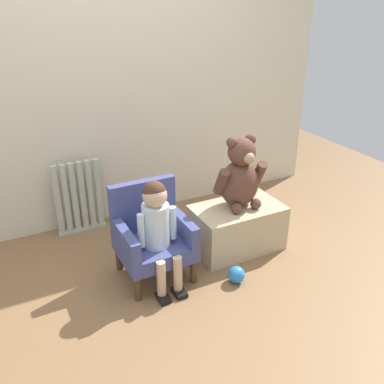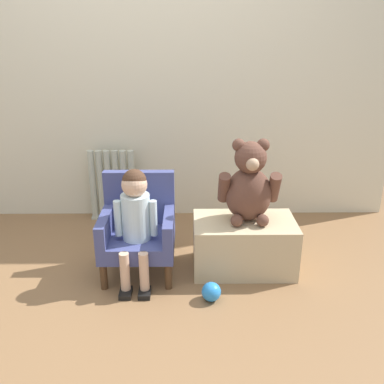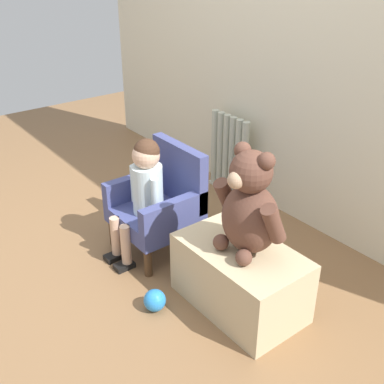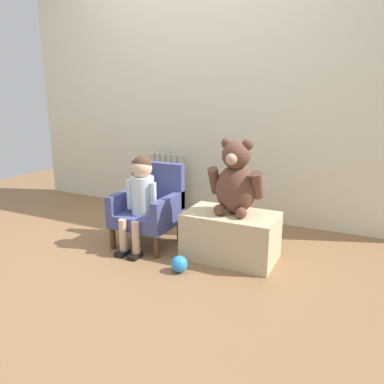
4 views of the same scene
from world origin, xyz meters
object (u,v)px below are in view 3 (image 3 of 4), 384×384
(large_teddy_bear, at_px, (250,207))
(radiator, at_px, (229,155))
(toy_ball, at_px, (155,300))
(child_figure, at_px, (144,183))
(child_armchair, at_px, (161,203))
(low_bench, at_px, (240,277))

(large_teddy_bear, bearing_deg, radiator, 142.31)
(large_teddy_bear, distance_m, toy_ball, 0.67)
(child_figure, bearing_deg, child_armchair, 90.00)
(child_armchair, distance_m, child_figure, 0.19)
(child_armchair, xyz_separation_m, large_teddy_bear, (0.68, 0.02, 0.27))
(large_teddy_bear, bearing_deg, child_armchair, -177.89)
(radiator, distance_m, large_teddy_bear, 1.25)
(child_armchair, distance_m, large_teddy_bear, 0.73)
(radiator, distance_m, low_bench, 1.22)
(low_bench, height_order, large_teddy_bear, large_teddy_bear)
(low_bench, bearing_deg, child_armchair, -179.50)
(radiator, bearing_deg, child_armchair, -69.66)
(child_armchair, relative_size, child_figure, 0.88)
(toy_ball, bearing_deg, child_figure, 151.41)
(radiator, height_order, large_teddy_bear, large_teddy_bear)
(child_figure, distance_m, low_bench, 0.73)
(large_teddy_bear, bearing_deg, child_figure, -168.89)
(radiator, xyz_separation_m, toy_ball, (0.72, -1.12, -0.23))
(child_armchair, relative_size, low_bench, 0.97)
(toy_ball, bearing_deg, low_bench, 57.75)
(child_armchair, bearing_deg, large_teddy_bear, 2.11)
(child_armchair, relative_size, toy_ball, 5.57)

